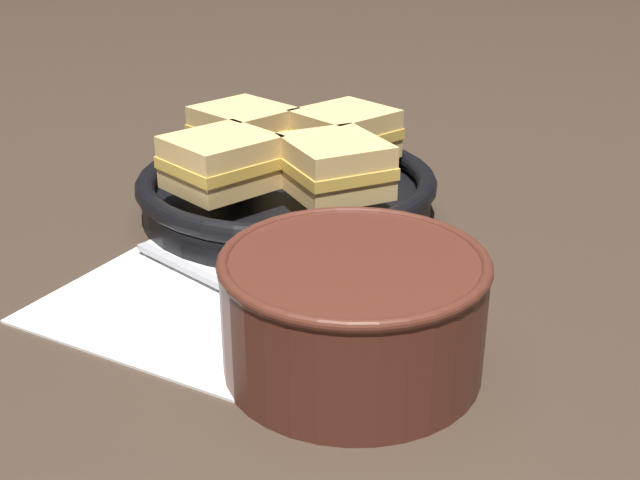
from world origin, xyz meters
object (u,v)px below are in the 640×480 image
object	(u,v)px
sandwich_far_right	(344,134)
sandwich_near_right	(221,162)
skillet	(288,191)
sandwich_near_left	(244,130)
soup_bowl	(353,306)
spoon	(239,293)
sandwich_far_left	(335,166)

from	to	relation	value
sandwich_far_right	sandwich_near_right	bearing A→B (deg)	-114.51
skillet	sandwich_near_left	size ratio (longest dim) A/B	3.71
soup_bowl	spoon	distance (m)	0.12
spoon	sandwich_near_right	distance (m)	0.15
sandwich_near_left	sandwich_far_right	bearing A→B (deg)	20.49
soup_bowl	sandwich_near_right	xyz separation A→B (m)	(-0.19, 0.15, 0.02)
spoon	sandwich_far_left	distance (m)	0.15
spoon	sandwich_near_left	size ratio (longest dim) A/B	1.64
sandwich_near_left	sandwich_far_left	world-z (taller)	same
skillet	sandwich_near_right	size ratio (longest dim) A/B	3.65
sandwich_near_left	sandwich_near_right	xyz separation A→B (m)	(0.03, -0.09, 0.00)
spoon	sandwich_near_right	size ratio (longest dim) A/B	1.61
spoon	skillet	size ratio (longest dim) A/B	0.44
soup_bowl	skillet	world-z (taller)	soup_bowl
soup_bowl	sandwich_near_left	bearing A→B (deg)	133.46
spoon	sandwich_far_right	distance (m)	0.24
sandwich_far_right	sandwich_near_left	bearing A→B (deg)	-159.51
spoon	sandwich_near_left	bearing A→B (deg)	137.10
skillet	sandwich_far_left	distance (m)	0.08
sandwich_far_left	sandwich_far_right	size ratio (longest dim) A/B	1.07
sandwich_near_left	sandwich_far_right	xyz separation A→B (m)	(0.09, 0.03, 0.00)
sandwich_near_right	sandwich_far_right	world-z (taller)	same
sandwich_near_left	sandwich_far_left	size ratio (longest dim) A/B	0.92
soup_bowl	sandwich_far_right	bearing A→B (deg)	116.35
skillet	sandwich_far_left	xyz separation A→B (m)	(0.06, -0.03, 0.04)
skillet	sandwich_far_right	bearing A→B (deg)	64.64
spoon	sandwich_far_left	world-z (taller)	sandwich_far_left
sandwich_near_left	sandwich_far_right	world-z (taller)	same
soup_bowl	sandwich_far_right	xyz separation A→B (m)	(-0.14, 0.27, 0.02)
sandwich_far_left	spoon	bearing A→B (deg)	-93.40
spoon	sandwich_near_left	distance (m)	0.24
soup_bowl	spoon	bearing A→B (deg)	159.90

